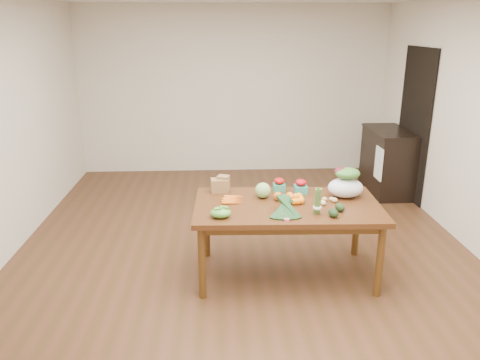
{
  "coord_description": "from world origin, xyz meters",
  "views": [
    {
      "loc": [
        -0.27,
        -4.71,
        2.37
      ],
      "look_at": [
        -0.04,
        0.0,
        0.81
      ],
      "focal_mm": 35.0,
      "sensor_mm": 36.0,
      "label": 1
    }
  ],
  "objects_px": {
    "paper_bag": "(220,184)",
    "kale_bunch": "(286,208)",
    "cabbage": "(263,190)",
    "salad_bag": "(346,184)",
    "mandarin_cluster": "(296,198)",
    "cabinet": "(387,161)",
    "asparagus_bundle": "(318,201)",
    "dining_table": "(286,240)"
  },
  "relations": [
    {
      "from": "kale_bunch",
      "to": "salad_bag",
      "type": "distance_m",
      "value": 0.81
    },
    {
      "from": "dining_table",
      "to": "cabbage",
      "type": "bearing_deg",
      "value": 141.93
    },
    {
      "from": "mandarin_cluster",
      "to": "kale_bunch",
      "type": "distance_m",
      "value": 0.35
    },
    {
      "from": "mandarin_cluster",
      "to": "asparagus_bundle",
      "type": "bearing_deg",
      "value": -62.14
    },
    {
      "from": "cabinet",
      "to": "cabbage",
      "type": "distance_m",
      "value": 3.01
    },
    {
      "from": "cabbage",
      "to": "kale_bunch",
      "type": "distance_m",
      "value": 0.51
    },
    {
      "from": "dining_table",
      "to": "cabinet",
      "type": "relative_size",
      "value": 1.73
    },
    {
      "from": "cabinet",
      "to": "asparagus_bundle",
      "type": "bearing_deg",
      "value": -121.43
    },
    {
      "from": "cabinet",
      "to": "salad_bag",
      "type": "height_order",
      "value": "salad_bag"
    },
    {
      "from": "dining_table",
      "to": "salad_bag",
      "type": "distance_m",
      "value": 0.8
    },
    {
      "from": "mandarin_cluster",
      "to": "cabbage",
      "type": "bearing_deg",
      "value": 151.52
    },
    {
      "from": "kale_bunch",
      "to": "salad_bag",
      "type": "height_order",
      "value": "salad_bag"
    },
    {
      "from": "cabbage",
      "to": "mandarin_cluster",
      "type": "bearing_deg",
      "value": -28.48
    },
    {
      "from": "cabinet",
      "to": "mandarin_cluster",
      "type": "bearing_deg",
      "value": -126.83
    },
    {
      "from": "mandarin_cluster",
      "to": "salad_bag",
      "type": "xyz_separation_m",
      "value": [
        0.52,
        0.14,
        0.09
      ]
    },
    {
      "from": "dining_table",
      "to": "cabbage",
      "type": "height_order",
      "value": "cabbage"
    },
    {
      "from": "cabinet",
      "to": "kale_bunch",
      "type": "distance_m",
      "value": 3.28
    },
    {
      "from": "paper_bag",
      "to": "kale_bunch",
      "type": "relative_size",
      "value": 0.58
    },
    {
      "from": "paper_bag",
      "to": "mandarin_cluster",
      "type": "bearing_deg",
      "value": -26.35
    },
    {
      "from": "cabinet",
      "to": "paper_bag",
      "type": "distance_m",
      "value": 3.19
    },
    {
      "from": "asparagus_bundle",
      "to": "salad_bag",
      "type": "relative_size",
      "value": 0.71
    },
    {
      "from": "kale_bunch",
      "to": "paper_bag",
      "type": "bearing_deg",
      "value": 132.3
    },
    {
      "from": "cabbage",
      "to": "mandarin_cluster",
      "type": "height_order",
      "value": "cabbage"
    },
    {
      "from": "paper_bag",
      "to": "kale_bunch",
      "type": "xyz_separation_m",
      "value": [
        0.58,
        -0.68,
        -0.0
      ]
    },
    {
      "from": "paper_bag",
      "to": "cabbage",
      "type": "distance_m",
      "value": 0.47
    },
    {
      "from": "asparagus_bundle",
      "to": "cabinet",
      "type": "bearing_deg",
      "value": 60.27
    },
    {
      "from": "cabinet",
      "to": "salad_bag",
      "type": "distance_m",
      "value": 2.56
    },
    {
      "from": "paper_bag",
      "to": "mandarin_cluster",
      "type": "xyz_separation_m",
      "value": [
        0.72,
        -0.36,
        -0.03
      ]
    },
    {
      "from": "paper_bag",
      "to": "mandarin_cluster",
      "type": "distance_m",
      "value": 0.81
    },
    {
      "from": "cabbage",
      "to": "dining_table",
      "type": "bearing_deg",
      "value": -39.77
    },
    {
      "from": "dining_table",
      "to": "salad_bag",
      "type": "xyz_separation_m",
      "value": [
        0.6,
        0.16,
        0.51
      ]
    },
    {
      "from": "paper_bag",
      "to": "mandarin_cluster",
      "type": "height_order",
      "value": "paper_bag"
    },
    {
      "from": "dining_table",
      "to": "cabinet",
      "type": "distance_m",
      "value": 2.99
    },
    {
      "from": "cabbage",
      "to": "salad_bag",
      "type": "relative_size",
      "value": 0.44
    },
    {
      "from": "dining_table",
      "to": "cabinet",
      "type": "xyz_separation_m",
      "value": [
        1.83,
        2.36,
        0.1
      ]
    },
    {
      "from": "kale_bunch",
      "to": "salad_bag",
      "type": "bearing_deg",
      "value": 36.73
    },
    {
      "from": "asparagus_bundle",
      "to": "dining_table",
      "type": "bearing_deg",
      "value": 132.79
    },
    {
      "from": "cabbage",
      "to": "cabinet",
      "type": "bearing_deg",
      "value": 46.73
    },
    {
      "from": "mandarin_cluster",
      "to": "salad_bag",
      "type": "height_order",
      "value": "salad_bag"
    },
    {
      "from": "cabinet",
      "to": "asparagus_bundle",
      "type": "height_order",
      "value": "asparagus_bundle"
    },
    {
      "from": "cabinet",
      "to": "dining_table",
      "type": "bearing_deg",
      "value": -127.82
    },
    {
      "from": "asparagus_bundle",
      "to": "salad_bag",
      "type": "bearing_deg",
      "value": 50.74
    }
  ]
}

